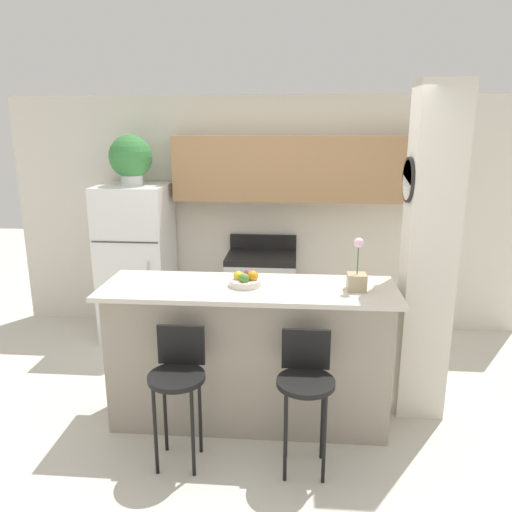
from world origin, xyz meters
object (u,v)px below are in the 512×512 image
Objects in this scene: bar_stool_right at (306,382)px; potted_plant_on_fridge at (131,158)px; refrigerator at (137,262)px; stove_range at (261,295)px; bar_stool_left at (178,377)px; orchid_vase at (357,277)px; fruit_bowl at (246,280)px.

potted_plant_on_fridge reaches higher than bar_stool_right.
refrigerator reaches higher than stove_range.
refrigerator is at bearing 113.94° from bar_stool_left.
stove_range is 1.97m from potted_plant_on_fridge.
potted_plant_on_fridge reaches higher than refrigerator.
orchid_vase is (0.36, 0.51, 0.57)m from bar_stool_right.
bar_stool_right is 0.84m from orchid_vase.
fruit_bowl is (0.40, 0.55, 0.51)m from bar_stool_left.
bar_stool_left is 0.84m from bar_stool_right.
fruit_bowl is at bearing -90.09° from stove_range.
bar_stool_right is (0.84, 0.00, 0.00)m from bar_stool_left.
bar_stool_right is at bearing -50.96° from fruit_bowl.
orchid_vase is (0.80, -1.65, 0.73)m from stove_range.
refrigerator is 2.30m from bar_stool_left.
stove_range reaches higher than bar_stool_left.
stove_range is 1.97m from orchid_vase.
orchid_vase reaches higher than stove_range.
refrigerator is 1.75× the size of bar_stool_left.
bar_stool_right is 3.03m from potted_plant_on_fridge.
fruit_bowl reaches higher than bar_stool_right.
stove_range reaches higher than bar_stool_right.
potted_plant_on_fridge reaches higher than fruit_bowl.
refrigerator reaches higher than fruit_bowl.
stove_range is (1.33, 0.07, -0.36)m from refrigerator.
bar_stool_right is at bearing -78.48° from stove_range.
refrigerator is 2.06m from fruit_bowl.
bar_stool_left is at bearing 180.00° from bar_stool_right.
potted_plant_on_fridge reaches higher than orchid_vase.
orchid_vase is at bearing 55.01° from bar_stool_right.
refrigerator is at bearing -63.17° from potted_plant_on_fridge.
refrigerator reaches higher than bar_stool_right.
refrigerator is 1.09m from potted_plant_on_fridge.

